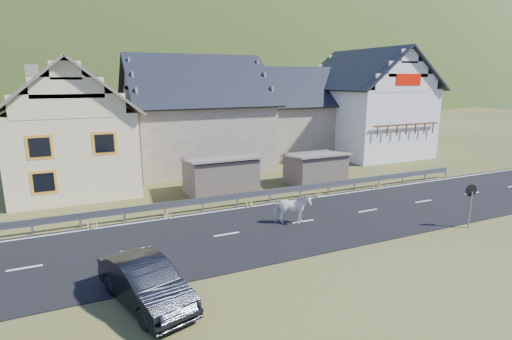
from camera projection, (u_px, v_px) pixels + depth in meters
name	position (u px, v px, depth m)	size (l,w,h in m)	color
ground	(303.00, 222.00, 19.65)	(160.00, 160.00, 0.00)	#3B3D1A
road	(303.00, 222.00, 19.65)	(60.00, 7.00, 0.04)	black
lane_markings	(303.00, 221.00, 19.64)	(60.00, 6.60, 0.01)	silver
guardrail	(270.00, 192.00, 22.80)	(28.10, 0.09, 0.75)	#93969B
shed_left	(220.00, 176.00, 24.37)	(4.30, 3.30, 2.40)	#6E5F53
shed_right	(315.00, 169.00, 26.56)	(3.80, 2.90, 2.20)	#6E5F53
house_cream	(71.00, 120.00, 25.31)	(7.80, 9.80, 8.30)	beige
house_stone_a	(196.00, 108.00, 31.53)	(10.80, 9.80, 8.90)	tan
house_stone_b	(293.00, 107.00, 37.40)	(9.80, 8.80, 8.10)	tan
house_white	(366.00, 99.00, 36.96)	(8.80, 10.80, 9.70)	silver
mountain	(112.00, 137.00, 185.99)	(440.00, 280.00, 260.00)	#2D3F15
horse	(292.00, 209.00, 19.17)	(1.77, 0.81, 1.50)	white
car	(146.00, 283.00, 12.45)	(1.49, 4.27, 1.41)	black
traffic_mirror	(471.00, 196.00, 18.65)	(0.58, 0.20, 2.11)	#93969B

